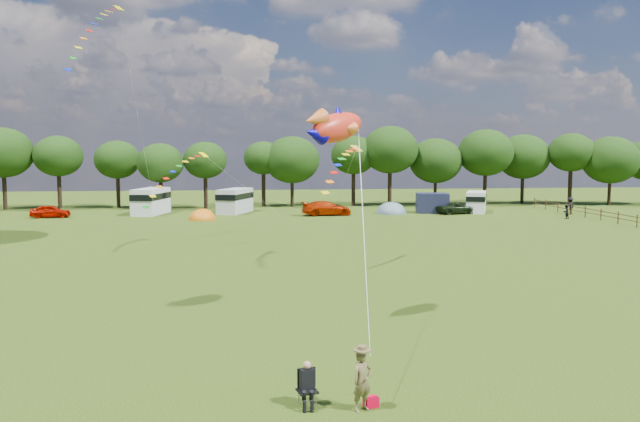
{
  "coord_description": "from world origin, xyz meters",
  "views": [
    {
      "loc": [
        -3.52,
        -23.71,
        7.08
      ],
      "look_at": [
        0.0,
        8.0,
        4.0
      ],
      "focal_mm": 35.0,
      "sensor_mm": 36.0,
      "label": 1
    }
  ],
  "objects": [
    {
      "name": "awning_navy",
      "position": [
        17.15,
        45.68,
        1.13
      ],
      "size": [
        4.1,
        3.56,
        2.25
      ],
      "primitive_type": "cube",
      "rotation": [
        0.0,
        0.0,
        -0.19
      ],
      "color": "#1A1C35",
      "rests_on": "ground"
    },
    {
      "name": "walker_b",
      "position": [
        32.01,
        42.22,
        0.97
      ],
      "size": [
        1.38,
        1.16,
        1.95
      ],
      "primitive_type": "imported",
      "rotation": [
        0.0,
        0.0,
        3.69
      ],
      "color": "black",
      "rests_on": "ground"
    },
    {
      "name": "tent_greyblue",
      "position": [
        12.3,
        45.37,
        0.02
      ],
      "size": [
        3.48,
        3.81,
        2.59
      ],
      "color": "slate",
      "rests_on": "ground"
    },
    {
      "name": "fish_kite",
      "position": [
        -0.18,
        1.63,
        8.05
      ],
      "size": [
        3.2,
        2.82,
        1.81
      ],
      "rotation": [
        0.0,
        -0.21,
        0.67
      ],
      "color": "red",
      "rests_on": "ground"
    },
    {
      "name": "tree_line",
      "position": [
        5.3,
        54.99,
        6.35
      ],
      "size": [
        102.98,
        10.98,
        10.27
      ],
      "color": "black",
      "rests_on": "ground"
    },
    {
      "name": "streamer_kite_a",
      "position": [
        -14.97,
        26.39,
        16.55
      ],
      "size": [
        3.38,
        5.68,
        5.79
      ],
      "rotation": [
        0.0,
        0.0,
        0.92
      ],
      "color": "#E5BF00",
      "rests_on": "ground"
    },
    {
      "name": "kite_bag",
      "position": [
        -0.27,
        -7.27,
        0.14
      ],
      "size": [
        0.46,
        0.38,
        0.28
      ],
      "primitive_type": "cube",
      "rotation": [
        0.0,
        0.0,
        0.32
      ],
      "color": "red",
      "rests_on": "ground"
    },
    {
      "name": "fence",
      "position": [
        32.0,
        34.5,
        0.7
      ],
      "size": [
        0.12,
        33.12,
        1.2
      ],
      "color": "#472D19",
      "rests_on": "ground"
    },
    {
      "name": "campervan_b",
      "position": [
        -14.67,
        47.53,
        1.56
      ],
      "size": [
        3.78,
        6.33,
        2.9
      ],
      "rotation": [
        0.0,
        0.0,
        1.34
      ],
      "color": "silver",
      "rests_on": "ground"
    },
    {
      "name": "camp_chair",
      "position": [
        -2.04,
        -7.04,
        0.78
      ],
      "size": [
        0.64,
        0.64,
        1.31
      ],
      "rotation": [
        0.0,
        0.0,
        0.24
      ],
      "color": "#99999E",
      "rests_on": "ground"
    },
    {
      "name": "car_d",
      "position": [
        19.45,
        44.08,
        0.64
      ],
      "size": [
        5.05,
        3.13,
        1.28
      ],
      "primitive_type": "imported",
      "rotation": [
        0.0,
        0.0,
        1.8
      ],
      "color": "black",
      "rests_on": "ground"
    },
    {
      "name": "walker_a",
      "position": [
        29.19,
        37.82,
        0.73
      ],
      "size": [
        0.83,
        0.68,
        1.46
      ],
      "primitive_type": "imported",
      "rotation": [
        0.0,
        0.0,
        3.55
      ],
      "color": "black",
      "rests_on": "ground"
    },
    {
      "name": "campervan_c",
      "position": [
        -5.36,
        48.09,
        1.48
      ],
      "size": [
        4.27,
        6.11,
        2.76
      ],
      "rotation": [
        0.0,
        0.0,
        1.2
      ],
      "color": "silver",
      "rests_on": "ground"
    },
    {
      "name": "tent_orange",
      "position": [
        -8.54,
        41.16,
        0.02
      ],
      "size": [
        2.86,
        3.13,
        2.23
      ],
      "color": "orange",
      "rests_on": "ground"
    },
    {
      "name": "campervan_d",
      "position": [
        22.33,
        45.54,
        1.29
      ],
      "size": [
        3.82,
        5.33,
        2.41
      ],
      "rotation": [
        0.0,
        0.0,
        1.18
      ],
      "color": "white",
      "rests_on": "ground"
    },
    {
      "name": "ground_plane",
      "position": [
        0.0,
        0.0,
        0.0
      ],
      "size": [
        180.0,
        180.0,
        0.0
      ],
      "primitive_type": "plane",
      "color": "black",
      "rests_on": "ground"
    },
    {
      "name": "car_c",
      "position": [
        4.73,
        44.08,
        0.79
      ],
      "size": [
        5.51,
        2.9,
        1.58
      ],
      "primitive_type": "imported",
      "rotation": [
        0.0,
        0.0,
        1.71
      ],
      "color": "#A72000",
      "rests_on": "ground"
    },
    {
      "name": "kite_flyer",
      "position": [
        -0.56,
        -7.49,
        0.84
      ],
      "size": [
        0.73,
        0.64,
        1.68
      ],
      "primitive_type": "imported",
      "rotation": [
        0.0,
        0.0,
        0.48
      ],
      "color": "brown",
      "rests_on": "ground"
    },
    {
      "name": "car_a",
      "position": [
        -24.76,
        44.95,
        0.69
      ],
      "size": [
        4.23,
        1.95,
        1.37
      ],
      "primitive_type": "imported",
      "rotation": [
        0.0,
        0.0,
        1.65
      ],
      "color": "#AE0D00",
      "rests_on": "ground"
    },
    {
      "name": "streamer_kite_b",
      "position": [
        -8.54,
        21.97,
        5.71
      ],
      "size": [
        4.26,
        4.75,
        3.82
      ],
      "rotation": [
        0.0,
        0.0,
        1.04
      ],
      "color": "#EDEF00",
      "rests_on": "ground"
    },
    {
      "name": "streamer_kite_c",
      "position": [
        2.19,
        14.11,
        6.5
      ],
      "size": [
        3.26,
        5.04,
        2.84
      ],
      "rotation": [
        0.0,
        0.0,
        0.74
      ],
      "color": "gold",
      "rests_on": "ground"
    }
  ]
}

